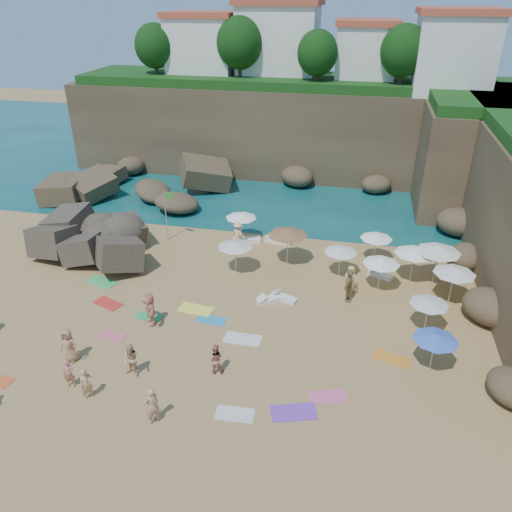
% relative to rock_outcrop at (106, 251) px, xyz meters
% --- Properties ---
extents(ground, '(120.00, 120.00, 0.00)m').
position_rel_rock_outcrop_xyz_m(ground, '(8.92, -5.13, 0.00)').
color(ground, tan).
rests_on(ground, ground).
extents(seawater, '(120.00, 120.00, 0.00)m').
position_rel_rock_outcrop_xyz_m(seawater, '(8.92, 24.87, 0.00)').
color(seawater, '#0C4751').
rests_on(seawater, ground).
extents(cliff_back, '(44.00, 8.00, 8.00)m').
position_rel_rock_outcrop_xyz_m(cliff_back, '(10.92, 19.87, 4.00)').
color(cliff_back, brown).
rests_on(cliff_back, ground).
extents(cliff_corner, '(10.00, 12.00, 8.00)m').
position_rel_rock_outcrop_xyz_m(cliff_corner, '(25.92, 14.87, 4.00)').
color(cliff_corner, brown).
rests_on(cliff_corner, ground).
extents(rock_promontory, '(12.00, 7.00, 2.00)m').
position_rel_rock_outcrop_xyz_m(rock_promontory, '(-2.08, 10.87, 0.00)').
color(rock_promontory, brown).
rests_on(rock_promontory, ground).
extents(clifftop_buildings, '(28.48, 9.48, 7.00)m').
position_rel_rock_outcrop_xyz_m(clifftop_buildings, '(11.88, 20.66, 11.24)').
color(clifftop_buildings, white).
rests_on(clifftop_buildings, cliff_back).
extents(clifftop_trees, '(35.60, 23.82, 4.40)m').
position_rel_rock_outcrop_xyz_m(clifftop_trees, '(13.70, 14.39, 11.26)').
color(clifftop_trees, '#11380F').
rests_on(clifftop_trees, ground).
extents(marina_masts, '(3.10, 0.10, 6.00)m').
position_rel_rock_outcrop_xyz_m(marina_masts, '(-7.58, 24.87, 3.00)').
color(marina_masts, white).
rests_on(marina_masts, ground).
extents(rock_outcrop, '(7.51, 6.06, 2.74)m').
position_rel_rock_outcrop_xyz_m(rock_outcrop, '(0.00, 0.00, 0.00)').
color(rock_outcrop, brown).
rests_on(rock_outcrop, ground).
extents(flag_pole, '(0.70, 0.25, 3.67)m').
position_rel_rock_outcrop_xyz_m(flag_pole, '(3.59, 2.63, 2.34)').
color(flag_pole, silver).
rests_on(flag_pole, ground).
extents(parasol_0, '(2.18, 2.18, 2.07)m').
position_rel_rock_outcrop_xyz_m(parasol_0, '(8.61, 3.65, 1.90)').
color(parasol_0, silver).
rests_on(parasol_0, ground).
extents(parasol_1, '(2.17, 2.17, 2.05)m').
position_rel_rock_outcrop_xyz_m(parasol_1, '(18.12, -1.01, 1.88)').
color(parasol_1, silver).
rests_on(parasol_1, ground).
extents(parasol_2, '(2.08, 2.08, 1.97)m').
position_rel_rock_outcrop_xyz_m(parasol_2, '(17.84, 2.47, 1.80)').
color(parasol_2, silver).
rests_on(parasol_2, ground).
extents(parasol_3, '(2.05, 2.05, 1.94)m').
position_rel_rock_outcrop_xyz_m(parasol_3, '(15.72, 0.11, 1.78)').
color(parasol_3, silver).
rests_on(parasol_3, ground).
extents(parasol_4, '(2.36, 2.36, 2.23)m').
position_rel_rock_outcrop_xyz_m(parasol_4, '(20.03, 0.38, 2.05)').
color(parasol_4, silver).
rests_on(parasol_4, ground).
extents(parasol_6, '(2.56, 2.56, 2.42)m').
position_rel_rock_outcrop_xyz_m(parasol_6, '(12.31, 1.00, 2.22)').
color(parasol_6, silver).
rests_on(parasol_6, ground).
extents(parasol_7, '(2.33, 2.33, 2.21)m').
position_rel_rock_outcrop_xyz_m(parasol_7, '(22.07, -1.56, 2.02)').
color(parasol_7, silver).
rests_on(parasol_7, ground).
extents(parasol_8, '(2.64, 2.64, 2.49)m').
position_rel_rock_outcrop_xyz_m(parasol_8, '(21.38, 0.47, 2.29)').
color(parasol_8, silver).
rests_on(parasol_8, ground).
extents(parasol_9, '(2.22, 2.22, 2.10)m').
position_rel_rock_outcrop_xyz_m(parasol_9, '(9.32, -0.77, 1.92)').
color(parasol_9, silver).
rests_on(parasol_9, ground).
extents(parasol_10, '(2.09, 2.09, 1.98)m').
position_rel_rock_outcrop_xyz_m(parasol_10, '(20.51, -7.71, 1.81)').
color(parasol_10, silver).
rests_on(parasol_10, ground).
extents(parasol_11, '(2.00, 2.00, 1.89)m').
position_rel_rock_outcrop_xyz_m(parasol_11, '(20.50, -4.61, 1.74)').
color(parasol_11, silver).
rests_on(parasol_11, ground).
extents(lounger_0, '(2.03, 1.24, 0.30)m').
position_rel_rock_outcrop_xyz_m(lounger_0, '(9.07, 3.40, 0.15)').
color(lounger_0, white).
rests_on(lounger_0, ground).
extents(lounger_1, '(2.01, 1.00, 0.30)m').
position_rel_rock_outcrop_xyz_m(lounger_1, '(11.27, 3.85, 0.15)').
color(lounger_1, white).
rests_on(lounger_1, ground).
extents(lounger_2, '(1.57, 1.25, 0.24)m').
position_rel_rock_outcrop_xyz_m(lounger_2, '(20.62, 3.96, 0.12)').
color(lounger_2, silver).
rests_on(lounger_2, ground).
extents(lounger_3, '(1.65, 1.03, 0.24)m').
position_rel_rock_outcrop_xyz_m(lounger_3, '(12.83, -3.35, 0.12)').
color(lounger_3, white).
rests_on(lounger_3, ground).
extents(lounger_4, '(1.60, 1.11, 0.24)m').
position_rel_rock_outcrop_xyz_m(lounger_4, '(18.27, 0.45, 0.12)').
color(lounger_4, white).
rests_on(lounger_4, ground).
extents(lounger_5, '(1.62, 1.39, 0.25)m').
position_rel_rock_outcrop_xyz_m(lounger_5, '(12.11, -3.66, 0.13)').
color(lounger_5, white).
rests_on(lounger_5, ground).
extents(towel_1, '(1.48, 0.76, 0.03)m').
position_rel_rock_outcrop_xyz_m(towel_1, '(4.68, -8.59, 0.01)').
color(towel_1, '#E55971').
rests_on(towel_1, ground).
extents(towel_3, '(1.51, 0.85, 0.03)m').
position_rel_rock_outcrop_xyz_m(towel_3, '(5.87, -6.58, 0.01)').
color(towel_3, green).
rests_on(towel_3, ground).
extents(towel_5, '(1.91, 0.95, 0.03)m').
position_rel_rock_outcrop_xyz_m(towel_5, '(11.35, -7.43, 0.02)').
color(towel_5, silver).
rests_on(towel_5, ground).
extents(towel_6, '(2.14, 1.51, 0.03)m').
position_rel_rock_outcrop_xyz_m(towel_6, '(14.63, -11.85, 0.02)').
color(towel_6, purple).
rests_on(towel_6, ground).
extents(towel_7, '(1.90, 1.41, 0.03)m').
position_rel_rock_outcrop_xyz_m(towel_7, '(3.12, -5.87, 0.02)').
color(towel_7, red).
rests_on(towel_7, ground).
extents(towel_8, '(1.62, 0.88, 0.03)m').
position_rel_rock_outcrop_xyz_m(towel_8, '(9.31, -6.17, 0.01)').
color(towel_8, '#258CC8').
rests_on(towel_8, ground).
extents(towel_9, '(1.81, 1.26, 0.03)m').
position_rel_rock_outcrop_xyz_m(towel_9, '(15.96, -10.62, 0.01)').
color(towel_9, '#E65982').
rests_on(towel_9, ground).
extents(towel_10, '(1.95, 1.38, 0.03)m').
position_rel_rock_outcrop_xyz_m(towel_10, '(18.79, -7.40, 0.02)').
color(towel_10, orange).
rests_on(towel_10, ground).
extents(towel_11, '(2.07, 1.50, 0.03)m').
position_rel_rock_outcrop_xyz_m(towel_11, '(1.64, -3.78, 0.02)').
color(towel_11, '#36BD63').
rests_on(towel_11, ground).
extents(towel_12, '(2.01, 1.19, 0.03)m').
position_rel_rock_outcrop_xyz_m(towel_12, '(8.18, -5.39, 0.02)').
color(towel_12, '#F8FF43').
rests_on(towel_12, ground).
extents(towel_13, '(1.67, 0.91, 0.03)m').
position_rel_rock_outcrop_xyz_m(towel_13, '(12.23, -12.46, 0.01)').
color(towel_13, silver).
rests_on(towel_13, ground).
extents(person_stand_0, '(0.64, 0.68, 1.55)m').
position_rel_rock_outcrop_xyz_m(person_stand_0, '(5.74, -12.86, 0.78)').
color(person_stand_0, tan).
rests_on(person_stand_0, ground).
extents(person_stand_1, '(0.86, 0.74, 1.54)m').
position_rel_rock_outcrop_xyz_m(person_stand_1, '(10.71, -10.08, 0.77)').
color(person_stand_1, '#B56A5A').
rests_on(person_stand_1, ground).
extents(person_stand_2, '(1.27, 0.86, 1.81)m').
position_rel_rock_outcrop_xyz_m(person_stand_2, '(8.62, 2.73, 0.91)').
color(person_stand_2, '#F9C58D').
rests_on(person_stand_2, ground).
extents(person_stand_3, '(0.71, 1.21, 1.93)m').
position_rel_rock_outcrop_xyz_m(person_stand_3, '(16.41, -2.70, 0.97)').
color(person_stand_3, '#95794A').
rests_on(person_stand_3, ground).
extents(person_stand_4, '(0.93, 0.67, 1.71)m').
position_rel_rock_outcrop_xyz_m(person_stand_4, '(16.45, -1.69, 0.86)').
color(person_stand_4, tan).
rests_on(person_stand_4, ground).
extents(person_stand_5, '(1.49, 0.89, 1.55)m').
position_rel_rock_outcrop_xyz_m(person_stand_5, '(0.38, 3.67, 0.77)').
color(person_stand_5, '#A37C51').
rests_on(person_stand_5, ground).
extents(person_stand_6, '(0.73, 0.78, 1.79)m').
position_rel_rock_outcrop_xyz_m(person_stand_6, '(9.04, -13.54, 0.90)').
color(person_stand_6, tan).
rests_on(person_stand_6, ground).
extents(person_lie_2, '(1.08, 1.85, 0.47)m').
position_rel_rock_outcrop_xyz_m(person_lie_2, '(3.70, -10.75, 0.23)').
color(person_lie_2, '#A47652').
rests_on(person_lie_2, ground).
extents(person_lie_3, '(2.47, 2.45, 0.49)m').
position_rel_rock_outcrop_xyz_m(person_lie_3, '(6.28, -7.13, 0.24)').
color(person_lie_3, '#E28C76').
rests_on(person_lie_3, ground).
extents(person_lie_4, '(0.76, 1.48, 0.34)m').
position_rel_rock_outcrop_xyz_m(person_lie_4, '(4.62, -12.37, 0.17)').
color(person_lie_4, '#BB6E5D').
rests_on(person_lie_4, ground).
extents(person_lie_5, '(1.16, 1.81, 0.63)m').
position_rel_rock_outcrop_xyz_m(person_lie_5, '(7.05, -11.11, 0.32)').
color(person_lie_5, tan).
rests_on(person_lie_5, ground).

